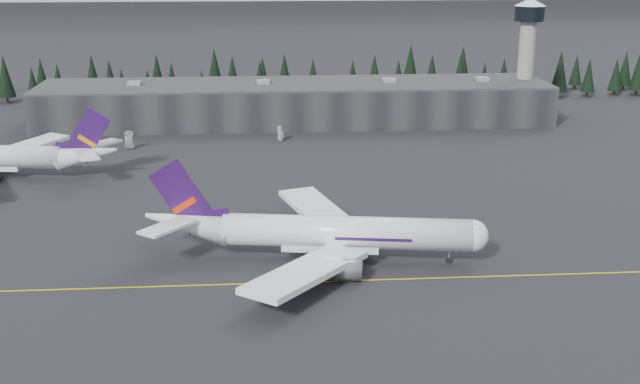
{
  "coord_description": "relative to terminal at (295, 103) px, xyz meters",
  "views": [
    {
      "loc": [
        -11.02,
        -126.07,
        54.34
      ],
      "look_at": [
        0.0,
        20.0,
        9.0
      ],
      "focal_mm": 45.0,
      "sensor_mm": 36.0,
      "label": 1
    }
  ],
  "objects": [
    {
      "name": "gse_vehicle_a",
      "position": [
        -47.43,
        -31.69,
        -5.57
      ],
      "size": [
        2.76,
        5.38,
        1.45
      ],
      "primitive_type": "imported",
      "rotation": [
        0.0,
        0.0,
        -0.07
      ],
      "color": "silver",
      "rests_on": "ground"
    },
    {
      "name": "gse_vehicle_b",
      "position": [
        -5.37,
        -25.5,
        -5.53
      ],
      "size": [
        4.9,
        3.38,
        1.55
      ],
      "primitive_type": "imported",
      "rotation": [
        0.0,
        0.0,
        -1.19
      ],
      "color": "white",
      "rests_on": "ground"
    },
    {
      "name": "ground",
      "position": [
        0.0,
        -125.0,
        -6.3
      ],
      "size": [
        1400.0,
        1400.0,
        0.0
      ],
      "primitive_type": "plane",
      "color": "black",
      "rests_on": "ground"
    },
    {
      "name": "treeline",
      "position": [
        0.0,
        37.0,
        1.2
      ],
      "size": [
        360.0,
        20.0,
        15.0
      ],
      "primitive_type": "cube",
      "color": "black",
      "rests_on": "ground"
    },
    {
      "name": "terminal",
      "position": [
        0.0,
        0.0,
        0.0
      ],
      "size": [
        160.0,
        30.0,
        12.6
      ],
      "color": "black",
      "rests_on": "ground"
    },
    {
      "name": "control_tower",
      "position": [
        75.0,
        3.0,
        17.11
      ],
      "size": [
        10.0,
        10.0,
        37.7
      ],
      "color": "gray",
      "rests_on": "ground"
    },
    {
      "name": "jet_main",
      "position": [
        -1.58,
        -116.72,
        -1.16
      ],
      "size": [
        61.71,
        56.56,
        18.24
      ],
      "rotation": [
        0.0,
        0.0,
        -0.16
      ],
      "color": "white",
      "rests_on": "ground"
    },
    {
      "name": "taxiline",
      "position": [
        0.0,
        -127.0,
        -6.29
      ],
      "size": [
        400.0,
        0.4,
        0.02
      ],
      "primitive_type": "cube",
      "color": "gold",
      "rests_on": "ground"
    }
  ]
}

